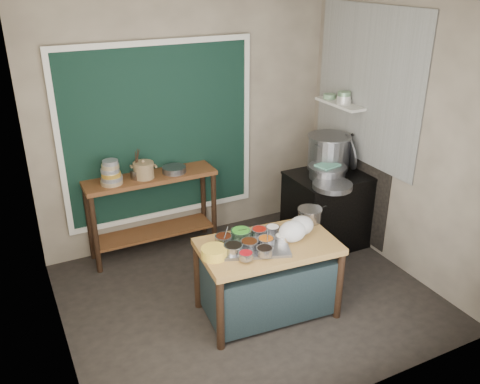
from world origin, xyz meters
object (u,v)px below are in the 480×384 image
stove_block (328,210)px  condiment_tray (254,246)px  steamer (327,172)px  back_counter (153,214)px  stock_pot (329,152)px  prep_table (267,278)px  ceramic_crock (144,171)px  yellow_basin (214,253)px  saucepan (310,215)px  utensil_cup (138,174)px

stove_block → condiment_tray: bearing=-149.7°
steamer → stove_block: bearing=28.6°
back_counter → stock_pot: size_ratio=2.81×
stock_pot → back_counter: bearing=164.3°
prep_table → ceramic_crock: ceramic_crock is taller
ceramic_crock → stock_pot: (2.05, -0.52, 0.05)m
prep_table → stock_pot: 1.86m
back_counter → yellow_basin: bearing=-87.5°
saucepan → stock_pot: size_ratio=0.48×
stove_block → stock_pot: (0.08, 0.18, 0.66)m
yellow_basin → back_counter: bearing=92.5°
prep_table → stock_pot: size_ratio=2.43×
stove_block → saucepan: size_ratio=3.65×
steamer → saucepan: bearing=-136.4°
yellow_basin → utensil_cup: size_ratio=1.41×
ceramic_crock → utensil_cup: bearing=158.7°
prep_table → saucepan: saucepan is taller
stove_block → ceramic_crock: size_ratio=3.82×
prep_table → saucepan: size_ratio=5.08×
condiment_tray → stock_pot: stock_pot is taller
prep_table → ceramic_crock: 1.81m
stock_pot → prep_table: bearing=-143.3°
prep_table → steamer: 1.55m
yellow_basin → ceramic_crock: size_ratio=0.99×
condiment_tray → steamer: bearing=30.4°
condiment_tray → utensil_cup: 1.69m
condiment_tray → yellow_basin: yellow_basin is taller
stove_block → saucepan: bearing=-138.1°
stove_block → condiment_tray: 1.71m
back_counter → steamer: 2.02m
prep_table → yellow_basin: 0.68m
steamer → stock_pot: bearing=52.9°
back_counter → yellow_basin: back_counter is taller
back_counter → utensil_cup: bearing=-174.9°
back_counter → ceramic_crock: 0.56m
utensil_cup → ceramic_crock: 0.07m
back_counter → stove_block: 2.04m
yellow_basin → ceramic_crock: bearing=95.4°
stove_block → steamer: size_ratio=2.07×
yellow_basin → saucepan: saucepan is taller
prep_table → steamer: bearing=38.3°
back_counter → saucepan: (1.18, -1.38, 0.34)m
condiment_tray → stock_pot: size_ratio=1.18×
back_counter → yellow_basin: size_ratio=6.25×
utensil_cup → steamer: utensil_cup is taller
condiment_tray → saucepan: bearing=15.2°
back_counter → utensil_cup: 0.54m
yellow_basin → utensil_cup: (-0.20, 1.56, 0.20)m
ceramic_crock → back_counter: bearing=25.4°
utensil_cup → steamer: bearing=-21.7°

